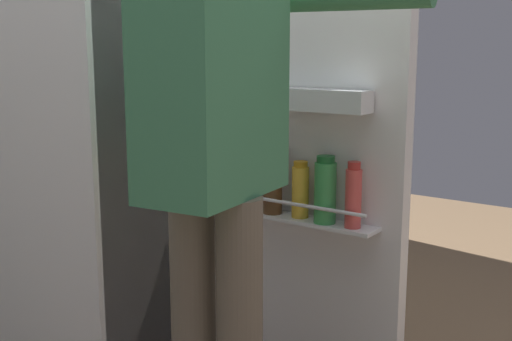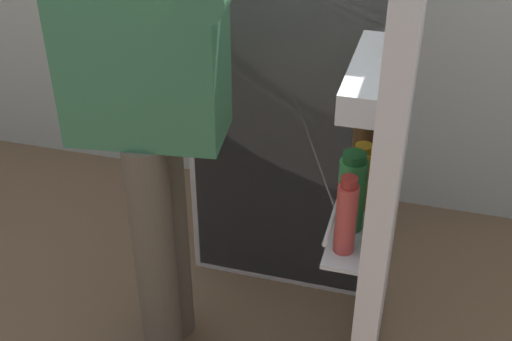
% 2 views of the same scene
% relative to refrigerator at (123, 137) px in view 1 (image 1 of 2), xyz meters
% --- Properties ---
extents(kitchen_wall, '(4.40, 0.10, 2.50)m').
position_rel_refrigerator_xyz_m(kitchen_wall, '(-0.03, 0.44, 0.41)').
color(kitchen_wall, beige).
rests_on(kitchen_wall, ground_plane).
extents(refrigerator, '(0.72, 1.30, 1.69)m').
position_rel_refrigerator_xyz_m(refrigerator, '(0.00, 0.00, 0.00)').
color(refrigerator, white).
rests_on(refrigerator, ground_plane).
extents(person, '(0.57, 0.67, 1.58)m').
position_rel_refrigerator_xyz_m(person, '(-0.29, -0.66, 0.09)').
color(person, '#665B4C').
rests_on(person, ground_plane).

